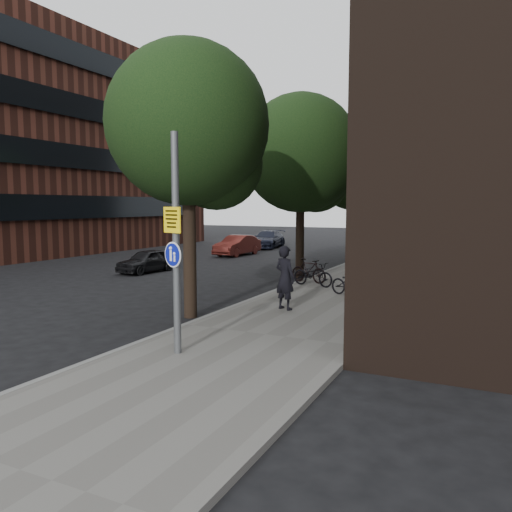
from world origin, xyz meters
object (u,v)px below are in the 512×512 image
Objects in this scene: parked_bike_facade_near at (352,284)px; parked_car_near at (147,261)px; pedestrian at (285,278)px; signpost at (176,243)px.

parked_bike_facade_near is 0.51× the size of parked_car_near.
pedestrian is 1.14× the size of parked_bike_facade_near.
pedestrian is (0.32, 4.90, -1.32)m from signpost.
parked_car_near is at bearing 97.43° from parked_bike_facade_near.
parked_bike_facade_near is at bearing -91.76° from pedestrian.
signpost reaches higher than pedestrian.
pedestrian is at bearing -24.77° from parked_car_near.
pedestrian is 3.16m from parked_bike_facade_near.
signpost is at bearing -43.55° from parked_car_near.
parked_bike_facade_near is (1.51, 7.79, -1.82)m from signpost.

